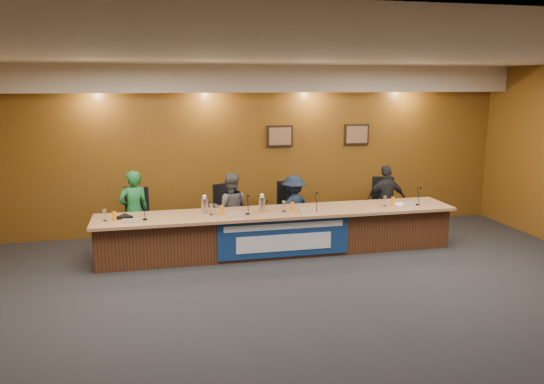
{
  "coord_description": "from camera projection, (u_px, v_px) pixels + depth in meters",
  "views": [
    {
      "loc": [
        -2.04,
        -6.12,
        2.87
      ],
      "look_at": [
        -0.1,
        2.46,
        1.06
      ],
      "focal_mm": 35.0,
      "sensor_mm": 36.0,
      "label": 1
    }
  ],
  "objects": [
    {
      "name": "ceiling",
      "position": [
        326.0,
        54.0,
        6.22
      ],
      "size": [
        10.0,
        8.0,
        0.04
      ],
      "primitive_type": "cube",
      "color": "silver",
      "rests_on": "wall_back"
    },
    {
      "name": "office_chair_b",
      "position": [
        230.0,
        217.0,
        9.6
      ],
      "size": [
        0.63,
        0.63,
        0.08
      ],
      "primitive_type": "cube",
      "rotation": [
        0.0,
        0.0,
        0.41
      ],
      "color": "black",
      "rests_on": "floor"
    },
    {
      "name": "panelist_d",
      "position": [
        386.0,
        200.0,
        10.11
      ],
      "size": [
        0.8,
        0.36,
        1.35
      ],
      "primitive_type": "imported",
      "rotation": [
        0.0,
        0.0,
        3.1
      ],
      "color": "black",
      "rests_on": "floor"
    },
    {
      "name": "banner_text_upper",
      "position": [
        284.0,
        226.0,
        8.63
      ],
      "size": [
        2.0,
        0.01,
        0.1
      ],
      "primitive_type": "cube",
      "color": "silver",
      "rests_on": "banner"
    },
    {
      "name": "wall_photo_left",
      "position": [
        280.0,
        136.0,
        10.37
      ],
      "size": [
        0.52,
        0.04,
        0.42
      ],
      "primitive_type": "cube",
      "color": "black",
      "rests_on": "wall_back"
    },
    {
      "name": "microphone_d",
      "position": [
        417.0,
        205.0,
        9.37
      ],
      "size": [
        0.07,
        0.07,
        0.02
      ],
      "primitive_type": "cylinder",
      "color": "black",
      "rests_on": "dais_top"
    },
    {
      "name": "dais_top",
      "position": [
        279.0,
        212.0,
        8.96
      ],
      "size": [
        6.1,
        0.95,
        0.05
      ],
      "primitive_type": "cube",
      "color": "#A1734E",
      "rests_on": "dais_body"
    },
    {
      "name": "office_chair_d",
      "position": [
        383.0,
        209.0,
        10.25
      ],
      "size": [
        0.61,
        0.61,
        0.08
      ],
      "primitive_type": "cube",
      "rotation": [
        0.0,
        0.0,
        -0.32
      ],
      "color": "black",
      "rests_on": "floor"
    },
    {
      "name": "wall_photo_right",
      "position": [
        357.0,
        134.0,
        10.72
      ],
      "size": [
        0.52,
        0.04,
        0.42
      ],
      "primitive_type": "cube",
      "color": "black",
      "rests_on": "wall_back"
    },
    {
      "name": "juice_glass_c",
      "position": [
        292.0,
        206.0,
        8.95
      ],
      "size": [
        0.06,
        0.06,
        0.15
      ],
      "primitive_type": "cylinder",
      "color": "orange",
      "rests_on": "dais_top"
    },
    {
      "name": "nameplate_c",
      "position": [
        309.0,
        210.0,
        8.84
      ],
      "size": [
        0.24,
        0.08,
        0.1
      ],
      "primitive_type": "cube",
      "rotation": [
        0.31,
        0.0,
        0.0
      ],
      "color": "white",
      "rests_on": "dais_top"
    },
    {
      "name": "carafe_mid",
      "position": [
        262.0,
        204.0,
        8.86
      ],
      "size": [
        0.12,
        0.12,
        0.26
      ],
      "primitive_type": "cylinder",
      "color": "silver",
      "rests_on": "dais_top"
    },
    {
      "name": "microphone_c",
      "position": [
        315.0,
        210.0,
        8.98
      ],
      "size": [
        0.07,
        0.07,
        0.02
      ],
      "primitive_type": "cylinder",
      "color": "black",
      "rests_on": "dais_top"
    },
    {
      "name": "panelist_a",
      "position": [
        134.0,
        211.0,
        9.1
      ],
      "size": [
        0.59,
        0.47,
        1.42
      ],
      "primitive_type": "imported",
      "rotation": [
        0.0,
        0.0,
        3.43
      ],
      "color": "#17622E",
      "rests_on": "floor"
    },
    {
      "name": "office_chair_a",
      "position": [
        135.0,
        223.0,
        9.24
      ],
      "size": [
        0.57,
        0.57,
        0.08
      ],
      "primitive_type": "cube",
      "rotation": [
        0.0,
        0.0,
        -0.21
      ],
      "color": "black",
      "rests_on": "floor"
    },
    {
      "name": "banner",
      "position": [
        284.0,
        238.0,
        8.68
      ],
      "size": [
        2.2,
        0.02,
        0.65
      ],
      "primitive_type": "cube",
      "color": "navy",
      "rests_on": "dais_body"
    },
    {
      "name": "panelist_c",
      "position": [
        294.0,
        208.0,
        9.73
      ],
      "size": [
        0.9,
        0.72,
        1.22
      ],
      "primitive_type": "imported",
      "rotation": [
        0.0,
        0.0,
        3.52
      ],
      "color": "#111D32",
      "rests_on": "floor"
    },
    {
      "name": "juice_glass_b",
      "position": [
        222.0,
        210.0,
        8.69
      ],
      "size": [
        0.06,
        0.06,
        0.15
      ],
      "primitive_type": "cylinder",
      "color": "orange",
      "rests_on": "dais_top"
    },
    {
      "name": "dais_body",
      "position": [
        278.0,
        233.0,
        9.09
      ],
      "size": [
        6.0,
        0.8,
        0.7
      ],
      "primitive_type": "cube",
      "color": "#492715",
      "rests_on": "floor"
    },
    {
      "name": "paper_stack",
      "position": [
        401.0,
        204.0,
        9.42
      ],
      "size": [
        0.26,
        0.33,
        0.01
      ],
      "primitive_type": "cube",
      "rotation": [
        0.0,
        0.0,
        0.14
      ],
      "color": "white",
      "rests_on": "dais_top"
    },
    {
      "name": "wall_back",
      "position": [
        260.0,
        149.0,
        10.36
      ],
      "size": [
        10.0,
        0.04,
        3.2
      ],
      "primitive_type": "cube",
      "color": "brown",
      "rests_on": "floor"
    },
    {
      "name": "soffit",
      "position": [
        262.0,
        79.0,
        9.85
      ],
      "size": [
        10.0,
        0.5,
        0.5
      ],
      "primitive_type": "cube",
      "color": "beige",
      "rests_on": "wall_back"
    },
    {
      "name": "microphone_a",
      "position": [
        145.0,
        219.0,
        8.36
      ],
      "size": [
        0.07,
        0.07,
        0.02
      ],
      "primitive_type": "cylinder",
      "color": "black",
      "rests_on": "dais_top"
    },
    {
      "name": "nameplate_b",
      "position": [
        237.0,
        215.0,
        8.51
      ],
      "size": [
        0.24,
        0.08,
        0.1
      ],
      "primitive_type": "cube",
      "rotation": [
        0.31,
        0.0,
        0.0
      ],
      "color": "white",
      "rests_on": "dais_top"
    },
    {
      "name": "water_glass_d",
      "position": [
        385.0,
        201.0,
        9.27
      ],
      "size": [
        0.08,
        0.08,
        0.18
      ],
      "primitive_type": "cylinder",
      "color": "silver",
      "rests_on": "dais_top"
    },
    {
      "name": "water_glass_b",
      "position": [
        211.0,
        210.0,
        8.66
      ],
      "size": [
        0.08,
        0.08,
        0.18
      ],
      "primitive_type": "cylinder",
      "color": "silver",
      "rests_on": "dais_top"
    },
    {
      "name": "nameplate_a",
      "position": [
        130.0,
        220.0,
        8.17
      ],
      "size": [
        0.24,
        0.08,
        0.1
      ],
      "primitive_type": "cube",
      "rotation": [
        0.31,
        0.0,
        0.0
      ],
      "color": "white",
      "rests_on": "dais_top"
    },
    {
      "name": "panelist_b",
      "position": [
        231.0,
        209.0,
        9.47
      ],
      "size": [
        0.71,
        0.6,
        1.31
      ],
      "primitive_type": "imported",
      "rotation": [
        0.0,
        0.0,
        2.97
      ],
      "color": "#4E4E54",
      "rests_on": "floor"
    },
    {
      "name": "nameplate_d",
      "position": [
        409.0,
        204.0,
        9.23
      ],
      "size": [
        0.24,
        0.08,
        0.1
      ],
      "primitive_type": "cube",
      "rotation": [
        0.31,
        0.0,
        0.0
      ],
      "color": "white",
      "rests_on": "dais_top"
    },
    {
      "name": "juice_glass_a",
      "position": [
        114.0,
        216.0,
        8.29
      ],
      "size": [
        0.06,
        0.06,
        0.15
      ],
      "primitive_type": "cylinder",
      "color": "orange",
      "rests_on": "dais_top"
    },
    {
      "name": "speakerphone",
      "position": [
        124.0,
        217.0,
        8.45
      ],
      "size": [
        0.32,
        0.32,
        0.05
      ],
      "primitive_type": "cylinder",
      "color": "black",
      "rests_on": "dais_top"
    },
    {
      "name": "carafe_left",
      "position": [
        205.0,
        206.0,
        8.77
      ],
      "size": [
        0.12,
        0.12,
        0.25
      ],
      "primitive_type": "cylinder",
      "color": "silver",
      "rests_on": "dais_top"
    },
    {
      "name": "floor",
      "position": [
        321.0,
        309.0,
        6.87
      ],
      "size": [
        10.0,
        10.0,
        0.0
      ],
      "primitive_type": "plane",
      "color": "black",
      "rests_on": "ground"
    },
    {
      "name": "water_glass_c",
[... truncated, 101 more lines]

